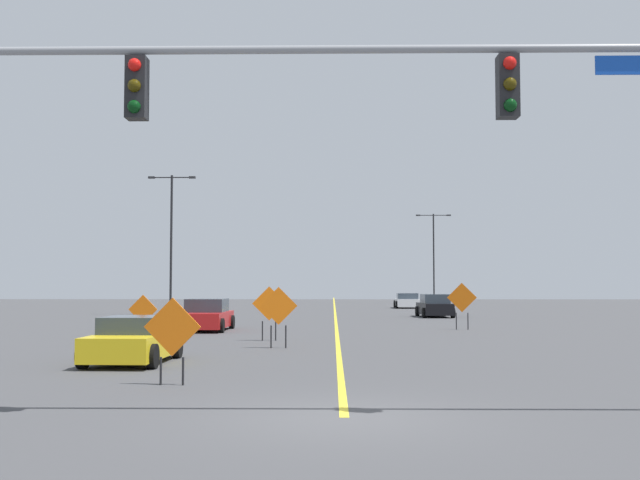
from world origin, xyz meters
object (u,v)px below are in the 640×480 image
Objects in this scene: car_black_far at (435,306)px; car_yellow_near at (134,341)px; construction_sign_median_near at (143,312)px; construction_sign_right_shoulder at (279,309)px; car_red_passing at (206,316)px; construction_sign_right_lane at (172,331)px; construction_sign_left_lane at (462,300)px; traffic_signal_assembly at (166,109)px; construction_sign_median_far at (269,306)px; street_lamp_far_left at (171,234)px; street_lamp_mid_right at (434,251)px; car_white_distant at (407,301)px.

car_yellow_near is at bearing -113.39° from car_black_far.
construction_sign_right_shoulder is (5.52, -3.71, 0.23)m from construction_sign_median_near.
car_yellow_near is at bearing -88.62° from car_red_passing.
construction_sign_right_lane is 0.91× the size of construction_sign_right_shoulder.
car_red_passing is at bearing -176.10° from construction_sign_left_lane.
traffic_signal_assembly is 37.48m from car_black_far.
construction_sign_median_far is 0.52× the size of car_yellow_near.
construction_sign_median_near is at bearing -80.52° from street_lamp_far_left.
car_red_passing is at bearing 113.34° from construction_sign_right_shoulder.
street_lamp_mid_right is at bearing 70.01° from car_red_passing.
construction_sign_right_shoulder reaches higher than car_black_far.
car_yellow_near is 30.23m from car_black_far.
traffic_signal_assembly is at bearing -77.99° from street_lamp_far_left.
construction_sign_median_near is 8.63m from car_yellow_near.
traffic_signal_assembly reaches higher than car_black_far.
car_yellow_near is (-11.51, -14.72, -0.80)m from construction_sign_left_lane.
car_yellow_near is 13.92m from car_red_passing.
car_black_far is at bearing 75.50° from traffic_signal_assembly.
street_lamp_mid_right is 36.30m from street_lamp_far_left.
construction_sign_right_shoulder is (1.64, 9.13, 0.14)m from construction_sign_right_lane.
car_red_passing is (-16.58, -45.57, -4.89)m from street_lamp_mid_right.
car_black_far is at bearing -8.74° from street_lamp_far_left.
street_lamp_mid_right is 45.20m from construction_sign_left_lane.
construction_sign_median_near reaches higher than car_red_passing.
street_lamp_mid_right is at bearing 70.47° from construction_sign_median_near.
construction_sign_median_near is 0.84× the size of construction_sign_right_shoulder.
traffic_signal_assembly is at bearing -80.03° from construction_sign_right_lane.
car_black_far is at bearing 66.61° from car_yellow_near.
construction_sign_median_far reaches higher than car_red_passing.
car_white_distant is (-4.33, -14.92, -4.95)m from street_lamp_mid_right.
traffic_signal_assembly is at bearing -91.31° from construction_sign_median_far.
construction_sign_median_far is at bearing -104.35° from street_lamp_mid_right.
street_lamp_far_left is 27.67m from construction_sign_right_shoulder.
street_lamp_mid_right is 4.65× the size of construction_sign_right_shoulder.
street_lamp_far_left reaches higher than street_lamp_mid_right.
construction_sign_median_near is 14.80m from construction_sign_left_lane.
car_red_passing is at bearing -109.99° from street_lamp_mid_right.
construction_sign_median_near is 0.43× the size of car_yellow_near.
construction_sign_median_far is 10.85m from construction_sign_left_lane.
construction_sign_right_lane reaches higher than car_red_passing.
construction_sign_left_lane is 0.53× the size of car_black_far.
street_lamp_mid_right is at bearing 74.73° from car_yellow_near.
street_lamp_far_left is at bearing 107.52° from car_red_passing.
construction_sign_left_lane is at bearing 51.97° from car_yellow_near.
traffic_signal_assembly is at bearing -74.73° from construction_sign_median_near.
construction_sign_right_lane is 12.41m from construction_sign_median_far.
construction_sign_right_lane is 4.90m from car_yellow_near.
construction_sign_right_shoulder is 5.99m from car_yellow_near.
construction_sign_right_shoulder is at bearing -101.72° from car_white_distant.
car_white_distant is (17.47, 14.11, -4.93)m from street_lamp_far_left.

